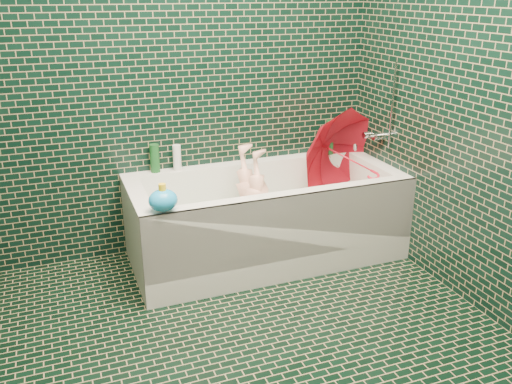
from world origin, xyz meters
name	(u,v)px	position (x,y,z in m)	size (l,w,h in m)	color
floor	(258,366)	(0.00, 0.00, 0.00)	(2.80, 2.80, 0.00)	black
wall_back	(176,58)	(0.00, 1.40, 1.25)	(2.80, 2.80, 0.00)	black
bathtub	(267,227)	(0.45, 1.01, 0.21)	(1.70, 0.75, 0.55)	white
bath_mat	(266,233)	(0.45, 1.02, 0.16)	(1.35, 0.47, 0.01)	green
water	(266,213)	(0.45, 1.02, 0.30)	(1.48, 0.53, 0.00)	silver
faucet	(381,130)	(1.26, 1.02, 0.77)	(0.18, 0.19, 0.55)	silver
child	(257,212)	(0.39, 1.04, 0.31)	(0.31, 0.20, 0.85)	#F6B299
umbrella	(349,159)	(1.06, 1.05, 0.59)	(0.61, 0.61, 0.54)	red
soap_bottle_a	(339,151)	(1.15, 1.35, 0.55)	(0.10, 0.10, 0.25)	white
soap_bottle_b	(351,150)	(1.25, 1.35, 0.55)	(0.08, 0.08, 0.17)	#49217B
soap_bottle_c	(339,151)	(1.15, 1.35, 0.55)	(0.13, 0.13, 0.17)	#154A1D
bottle_right_tall	(330,137)	(1.05, 1.32, 0.67)	(0.06, 0.06, 0.24)	#154A1D
bottle_right_pump	(355,139)	(1.25, 1.31, 0.64)	(0.05, 0.05, 0.17)	silver
bottle_left_tall	(155,158)	(-0.18, 1.36, 0.64)	(0.06, 0.06, 0.18)	#154A1D
bottle_left_short	(177,158)	(-0.04, 1.33, 0.63)	(0.05, 0.05, 0.17)	white
rubber_duck	(331,147)	(1.08, 1.34, 0.59)	(0.11, 0.08, 0.09)	yellow
bath_toy	(163,200)	(-0.27, 0.69, 0.62)	(0.17, 0.14, 0.15)	#1993E6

